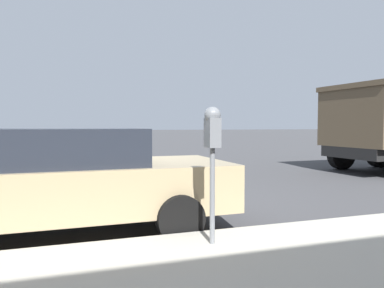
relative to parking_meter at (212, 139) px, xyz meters
name	(u,v)px	position (x,y,z in m)	size (l,w,h in m)	color
ground_plane	(103,213)	(2.72, 0.98, -1.39)	(220.00, 220.00, 0.00)	#424244
parking_meter	(212,139)	(0.00, 0.00, 0.00)	(0.21, 0.19, 1.59)	gray
car_tan	(52,179)	(1.60, 1.78, -0.59)	(2.16, 4.98, 1.50)	tan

